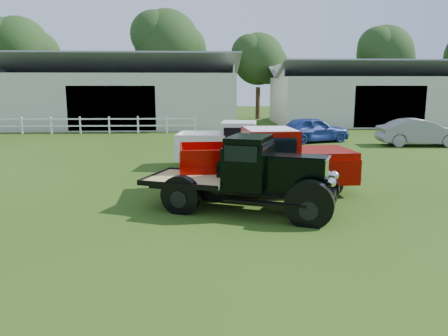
{
  "coord_description": "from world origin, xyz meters",
  "views": [
    {
      "loc": [
        -0.34,
        -10.81,
        3.34
      ],
      "look_at": [
        0.2,
        1.2,
        1.05
      ],
      "focal_mm": 35.0,
      "sensor_mm": 36.0,
      "label": 1
    }
  ],
  "objects_px": {
    "misc_car_grey": "(420,132)",
    "red_pickup": "(266,160)",
    "white_pickup": "(236,145)",
    "vintage_flatbed": "(245,174)",
    "misc_car_blue": "(313,130)"
  },
  "relations": [
    {
      "from": "vintage_flatbed",
      "to": "white_pickup",
      "type": "height_order",
      "value": "vintage_flatbed"
    },
    {
      "from": "vintage_flatbed",
      "to": "misc_car_grey",
      "type": "height_order",
      "value": "vintage_flatbed"
    },
    {
      "from": "vintage_flatbed",
      "to": "red_pickup",
      "type": "distance_m",
      "value": 2.2
    },
    {
      "from": "vintage_flatbed",
      "to": "misc_car_blue",
      "type": "height_order",
      "value": "vintage_flatbed"
    },
    {
      "from": "red_pickup",
      "to": "white_pickup",
      "type": "bearing_deg",
      "value": 94.53
    },
    {
      "from": "red_pickup",
      "to": "misc_car_blue",
      "type": "height_order",
      "value": "red_pickup"
    },
    {
      "from": "white_pickup",
      "to": "misc_car_grey",
      "type": "height_order",
      "value": "white_pickup"
    },
    {
      "from": "vintage_flatbed",
      "to": "red_pickup",
      "type": "height_order",
      "value": "red_pickup"
    },
    {
      "from": "misc_car_grey",
      "to": "red_pickup",
      "type": "bearing_deg",
      "value": 140.75
    },
    {
      "from": "misc_car_blue",
      "to": "misc_car_grey",
      "type": "relative_size",
      "value": 0.97
    },
    {
      "from": "white_pickup",
      "to": "red_pickup",
      "type": "bearing_deg",
      "value": -74.41
    },
    {
      "from": "vintage_flatbed",
      "to": "white_pickup",
      "type": "distance_m",
      "value": 6.31
    },
    {
      "from": "white_pickup",
      "to": "vintage_flatbed",
      "type": "bearing_deg",
      "value": -84.59
    },
    {
      "from": "red_pickup",
      "to": "misc_car_grey",
      "type": "distance_m",
      "value": 14.46
    },
    {
      "from": "vintage_flatbed",
      "to": "misc_car_blue",
      "type": "xyz_separation_m",
      "value": [
        5.33,
        14.19,
        -0.26
      ]
    }
  ]
}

